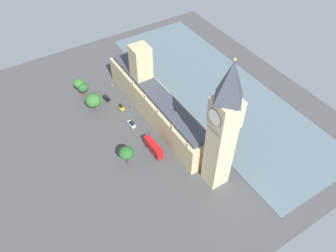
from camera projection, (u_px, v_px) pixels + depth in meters
ground_plane at (153, 118)px, 143.66m from camera, size 144.19×144.19×0.00m
river_thames at (215, 91)px, 156.35m from camera, size 44.93×129.77×0.25m
parliament_building at (155, 100)px, 139.70m from camera, size 11.06×68.36×28.78m
clock_tower at (223, 127)px, 101.48m from camera, size 8.19×8.19×53.07m
car_black_trailing at (106, 98)px, 151.56m from camera, size 2.07×4.56×1.74m
car_yellow_cab_by_river_gate at (121, 107)px, 147.21m from camera, size 1.87×4.22×1.74m
car_white_midblock at (132, 124)px, 139.69m from camera, size 2.03×4.67×1.74m
double_decker_bus_opposite_hall at (153, 147)px, 128.39m from camera, size 2.86×10.56×4.75m
pedestrian_far_end at (131, 107)px, 147.50m from camera, size 0.59×0.68×1.71m
pedestrian_under_trees at (112, 86)px, 158.14m from camera, size 0.63×0.63×1.51m
pedestrian_near_tower at (150, 134)px, 135.92m from camera, size 0.65×0.66×1.58m
plane_tree_kerbside at (126, 153)px, 120.62m from camera, size 5.66×5.66×9.48m
plane_tree_corner at (93, 100)px, 141.76m from camera, size 6.91×6.91×9.51m
plane_tree_leading at (79, 83)px, 149.20m from camera, size 4.88×4.88×9.20m
plane_tree_slot_10 at (83, 87)px, 148.85m from camera, size 4.83×4.83×8.06m
street_lamp_slot_11 at (92, 101)px, 144.50m from camera, size 0.56×0.56×6.31m
street_lamp_slot_12 at (90, 99)px, 146.00m from camera, size 0.56×0.56×5.87m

